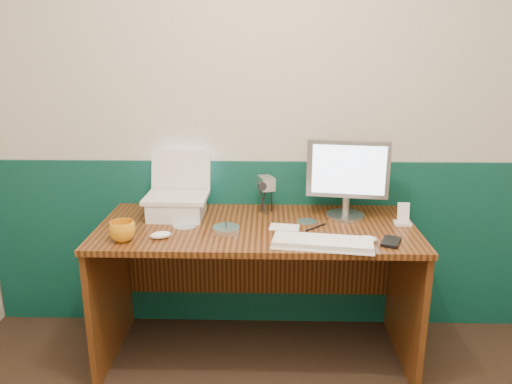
{
  "coord_description": "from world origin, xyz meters",
  "views": [
    {
      "loc": [
        -0.11,
        -0.99,
        1.62
      ],
      "look_at": [
        -0.17,
        1.23,
        0.97
      ],
      "focal_mm": 35.0,
      "sensor_mm": 36.0,
      "label": 1
    }
  ],
  "objects_px": {
    "monitor": "(347,179)",
    "camcorder": "(266,196)",
    "desk": "(257,292)",
    "mug": "(122,231)",
    "laptop": "(175,175)",
    "keyboard": "(323,243)"
  },
  "relations": [
    {
      "from": "camcorder",
      "to": "desk",
      "type": "bearing_deg",
      "value": -122.02
    },
    {
      "from": "mug",
      "to": "monitor",
      "type": "bearing_deg",
      "value": 18.52
    },
    {
      "from": "desk",
      "to": "mug",
      "type": "height_order",
      "value": "mug"
    },
    {
      "from": "desk",
      "to": "laptop",
      "type": "bearing_deg",
      "value": 164.43
    },
    {
      "from": "desk",
      "to": "laptop",
      "type": "distance_m",
      "value": 0.75
    },
    {
      "from": "keyboard",
      "to": "camcorder",
      "type": "height_order",
      "value": "camcorder"
    },
    {
      "from": "laptop",
      "to": "camcorder",
      "type": "xyz_separation_m",
      "value": [
        0.47,
        0.09,
        -0.14
      ]
    },
    {
      "from": "laptop",
      "to": "keyboard",
      "type": "height_order",
      "value": "laptop"
    },
    {
      "from": "laptop",
      "to": "mug",
      "type": "distance_m",
      "value": 0.43
    },
    {
      "from": "monitor",
      "to": "camcorder",
      "type": "bearing_deg",
      "value": 179.53
    },
    {
      "from": "desk",
      "to": "camcorder",
      "type": "bearing_deg",
      "value": 77.61
    },
    {
      "from": "laptop",
      "to": "camcorder",
      "type": "distance_m",
      "value": 0.5
    },
    {
      "from": "desk",
      "to": "camcorder",
      "type": "relative_size",
      "value": 8.43
    },
    {
      "from": "desk",
      "to": "camcorder",
      "type": "height_order",
      "value": "camcorder"
    },
    {
      "from": "monitor",
      "to": "desk",
      "type": "bearing_deg",
      "value": -155.05
    },
    {
      "from": "mug",
      "to": "camcorder",
      "type": "relative_size",
      "value": 0.64
    },
    {
      "from": "keyboard",
      "to": "monitor",
      "type": "bearing_deg",
      "value": 76.73
    },
    {
      "from": "monitor",
      "to": "keyboard",
      "type": "bearing_deg",
      "value": -103.27
    },
    {
      "from": "camcorder",
      "to": "monitor",
      "type": "bearing_deg",
      "value": -28.64
    },
    {
      "from": "laptop",
      "to": "camcorder",
      "type": "relative_size",
      "value": 1.7
    },
    {
      "from": "keyboard",
      "to": "camcorder",
      "type": "xyz_separation_m",
      "value": [
        -0.26,
        0.47,
        0.08
      ]
    },
    {
      "from": "keyboard",
      "to": "mug",
      "type": "bearing_deg",
      "value": -173.78
    }
  ]
}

